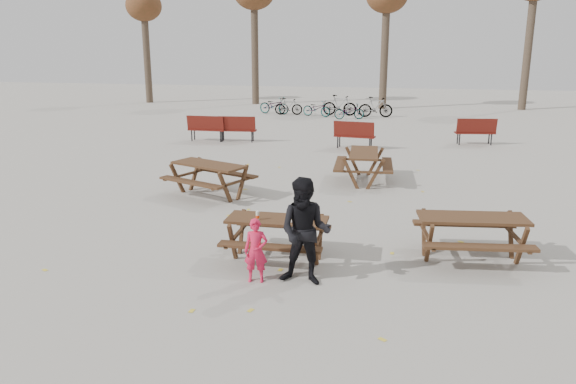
% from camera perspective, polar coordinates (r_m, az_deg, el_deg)
% --- Properties ---
extents(ground, '(80.00, 80.00, 0.00)m').
position_cam_1_polar(ground, '(10.32, -1.10, -6.79)').
color(ground, gray).
rests_on(ground, ground).
extents(main_picnic_table, '(1.80, 1.45, 0.78)m').
position_cam_1_polar(main_picnic_table, '(10.12, -1.11, -3.70)').
color(main_picnic_table, '#392115').
rests_on(main_picnic_table, ground).
extents(food_tray, '(0.18, 0.11, 0.03)m').
position_cam_1_polar(food_tray, '(9.88, 0.52, -2.92)').
color(food_tray, silver).
rests_on(food_tray, main_picnic_table).
extents(bread_roll, '(0.14, 0.06, 0.05)m').
position_cam_1_polar(bread_roll, '(9.86, 0.52, -2.69)').
color(bread_roll, tan).
rests_on(bread_roll, food_tray).
extents(soda_bottle, '(0.07, 0.07, 0.17)m').
position_cam_1_polar(soda_bottle, '(9.97, -3.11, -2.44)').
color(soda_bottle, silver).
rests_on(soda_bottle, main_picnic_table).
extents(child, '(0.43, 0.31, 1.07)m').
position_cam_1_polar(child, '(9.22, -3.27, -5.97)').
color(child, '#DB1B42').
rests_on(child, ground).
extents(adult, '(0.90, 0.72, 1.77)m').
position_cam_1_polar(adult, '(9.03, 1.76, -4.05)').
color(adult, black).
rests_on(adult, ground).
extents(picnic_table_east, '(2.06, 1.74, 0.82)m').
position_cam_1_polar(picnic_table_east, '(10.67, 18.09, -4.48)').
color(picnic_table_east, '#392115').
rests_on(picnic_table_east, ground).
extents(picnic_table_north, '(2.44, 2.24, 0.85)m').
position_cam_1_polar(picnic_table_north, '(14.47, -7.99, 1.24)').
color(picnic_table_north, '#392115').
rests_on(picnic_table_north, ground).
extents(picnic_table_far, '(1.69, 2.05, 0.85)m').
position_cam_1_polar(picnic_table_far, '(15.95, 7.68, 2.55)').
color(picnic_table_far, '#392115').
rests_on(picnic_table_far, ground).
extents(park_bench_row, '(11.94, 2.45, 1.03)m').
position_cam_1_polar(park_bench_row, '(21.81, 2.93, 6.25)').
color(park_bench_row, maroon).
rests_on(park_bench_row, ground).
extents(bicycle_row, '(7.34, 2.37, 1.09)m').
position_cam_1_polar(bicycle_row, '(30.19, 3.71, 8.62)').
color(bicycle_row, black).
rests_on(bicycle_row, ground).
extents(fallen_leaves, '(11.00, 11.00, 0.01)m').
position_cam_1_polar(fallen_leaves, '(12.56, 3.58, -2.77)').
color(fallen_leaves, gold).
rests_on(fallen_leaves, ground).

